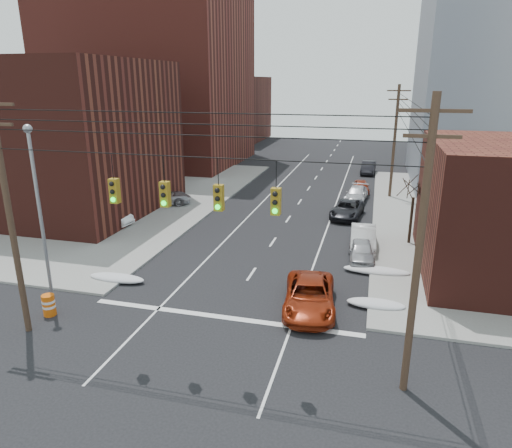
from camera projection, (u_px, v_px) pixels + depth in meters
The scene contains 27 objects.
ground at pixel (166, 402), 16.81m from camera, with size 160.00×160.00×0.00m, color black.
sidewalk_nw at pixel (43, 192), 48.21m from camera, with size 40.00×40.00×0.15m, color gray.
building_brick_tall at pixel (151, 52), 62.38m from camera, with size 24.00×20.00×30.00m, color maroon.
building_brick_near at pixel (42, 137), 40.46m from camera, with size 20.00×16.00×13.00m, color #491B15.
building_brick_far at pixel (206, 109), 89.56m from camera, with size 22.00×18.00×12.00m, color #491B15.
building_glass at pixel (493, 83), 72.29m from camera, with size 20.00×18.00×22.00m, color gray.
utility_pole_left at pixel (9, 213), 19.89m from camera, with size 2.20×0.28×11.00m.
utility_pole_right at pixel (419, 248), 15.78m from camera, with size 2.20×0.28×11.00m.
utility_pole_far at pixel (395, 140), 44.38m from camera, with size 2.20×0.28×11.00m.
traffic_signals at pixel (191, 194), 17.37m from camera, with size 17.00×0.42×2.02m.
street_light at pixel (38, 200), 22.97m from camera, with size 0.44×0.44×9.32m.
bare_tree at pixel (411, 214), 32.25m from camera, with size 2.09×2.20×4.93m.
snow_nw at pixel (117, 278), 26.83m from camera, with size 3.50×1.08×0.42m, color silver.
snow_ne at pixel (376, 304), 23.72m from camera, with size 3.00×1.08×0.42m, color silver.
snow_east_far at pixel (377, 271), 27.87m from camera, with size 4.00×1.08×0.42m, color silver.
red_pickup at pixel (310, 296), 23.37m from camera, with size 2.54×5.50×1.53m, color maroon.
parked_car_a at pixel (362, 251), 29.66m from camera, with size 1.62×4.03×1.37m, color #AAAAAF.
parked_car_b at pixel (363, 238), 31.85m from camera, with size 1.68×4.81×1.58m, color silver.
parked_car_c at pixel (347, 209), 39.27m from camera, with size 2.37×5.14×1.43m, color black.
parked_car_d at pixel (357, 194), 44.68m from camera, with size 1.92×4.73×1.37m, color #B9B8BE.
parked_car_e at pixel (361, 186), 48.21m from camera, with size 1.48×3.69×1.26m, color maroon.
parked_car_f at pixel (368, 168), 57.72m from camera, with size 1.64×4.70×1.55m, color black.
lot_car_a at pixel (107, 216), 36.82m from camera, with size 1.49×4.26×1.40m, color white.
lot_car_b at pixel (163, 197), 42.88m from camera, with size 2.37×5.14×1.43m, color #A8A7AC.
lot_car_c at pixel (77, 202), 41.00m from camera, with size 2.10×5.18×1.50m, color black.
lot_car_d at pixel (134, 181), 49.57m from camera, with size 1.72×4.27×1.45m, color #A2A1A6.
construction_barrel at pixel (49, 305), 22.85m from camera, with size 0.66×0.66×1.10m.
Camera 1 is at (6.77, -12.76, 11.31)m, focal length 32.00 mm.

